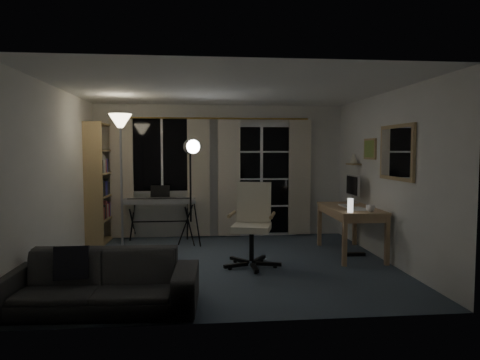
% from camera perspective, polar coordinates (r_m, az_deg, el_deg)
% --- Properties ---
extents(floor, '(4.50, 4.00, 0.02)m').
position_cam_1_polar(floor, '(6.04, -1.56, -11.28)').
color(floor, '#384452').
rests_on(floor, ground).
extents(window, '(1.20, 0.08, 1.40)m').
position_cam_1_polar(window, '(7.81, -10.35, 3.34)').
color(window, white).
rests_on(window, floor).
extents(french_door, '(1.32, 0.09, 2.11)m').
position_cam_1_polar(french_door, '(7.89, 2.84, -0.04)').
color(french_door, white).
rests_on(french_door, floor).
extents(curtains, '(3.60, 0.07, 2.13)m').
position_cam_1_polar(curtains, '(7.71, -3.60, 0.37)').
color(curtains, gold).
rests_on(curtains, floor).
extents(bookshelf, '(0.37, 0.96, 2.04)m').
position_cam_1_polar(bookshelf, '(7.74, -18.43, -0.74)').
color(bookshelf, tan).
rests_on(bookshelf, floor).
extents(torchiere_lamp, '(0.40, 0.40, 2.12)m').
position_cam_1_polar(torchiere_lamp, '(6.62, -15.63, 4.91)').
color(torchiere_lamp, '#B2B2B7').
rests_on(torchiere_lamp, floor).
extents(keyboard_piano, '(1.24, 0.60, 0.90)m').
position_cam_1_polar(keyboard_piano, '(7.59, -10.63, -2.88)').
color(keyboard_piano, black).
rests_on(keyboard_piano, floor).
extents(studio_light, '(0.41, 0.42, 1.79)m').
position_cam_1_polar(studio_light, '(6.98, -6.49, 2.80)').
color(studio_light, black).
rests_on(studio_light, floor).
extents(office_chair, '(0.79, 0.79, 1.14)m').
position_cam_1_polar(office_chair, '(5.91, 1.74, -4.87)').
color(office_chair, black).
rests_on(office_chair, floor).
extents(desk, '(0.70, 1.36, 0.72)m').
position_cam_1_polar(desk, '(6.68, 14.52, -4.27)').
color(desk, tan).
rests_on(desk, floor).
extents(monitor, '(0.18, 0.52, 0.45)m').
position_cam_1_polar(monitor, '(7.13, 14.81, -0.82)').
color(monitor, silver).
rests_on(monitor, desk).
extents(desk_clutter, '(0.43, 0.82, 0.92)m').
position_cam_1_polar(desk_clutter, '(6.46, 14.66, -5.15)').
color(desk_clutter, white).
rests_on(desk_clutter, desk).
extents(mug, '(0.12, 0.10, 0.12)m').
position_cam_1_polar(mug, '(6.24, 16.99, -3.52)').
color(mug, silver).
rests_on(mug, desk).
extents(wall_mirror, '(0.04, 0.94, 0.74)m').
position_cam_1_polar(wall_mirror, '(6.06, 20.14, 3.46)').
color(wall_mirror, tan).
rests_on(wall_mirror, floor).
extents(framed_print, '(0.03, 0.42, 0.32)m').
position_cam_1_polar(framed_print, '(6.89, 16.94, 3.98)').
color(framed_print, tan).
rests_on(framed_print, floor).
extents(wall_shelf, '(0.16, 0.30, 0.18)m').
position_cam_1_polar(wall_shelf, '(7.33, 14.92, 2.51)').
color(wall_shelf, tan).
rests_on(wall_shelf, floor).
extents(sofa, '(1.99, 0.67, 0.77)m').
position_cam_1_polar(sofa, '(4.54, -18.50, -11.51)').
color(sofa, '#292A2C').
rests_on(sofa, floor).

